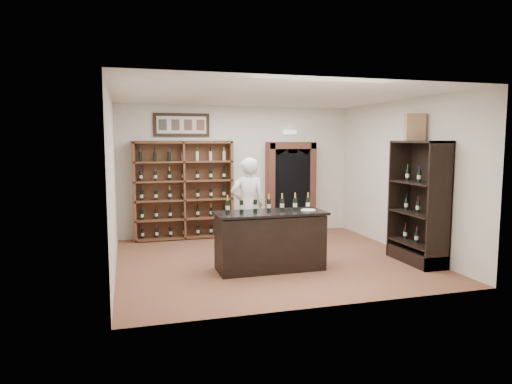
# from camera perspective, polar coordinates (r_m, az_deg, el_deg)

# --- Properties ---
(floor) EXTENTS (5.50, 5.50, 0.00)m
(floor) POSITION_cam_1_polar(r_m,az_deg,el_deg) (8.56, 1.80, -8.46)
(floor) COLOR brown
(floor) RESTS_ON ground
(ceiling) EXTENTS (5.50, 5.50, 0.00)m
(ceiling) POSITION_cam_1_polar(r_m,az_deg,el_deg) (8.31, 1.87, 11.96)
(ceiling) COLOR white
(ceiling) RESTS_ON wall_back
(wall_back) EXTENTS (5.50, 0.04, 3.00)m
(wall_back) POSITION_cam_1_polar(r_m,az_deg,el_deg) (10.70, -2.27, 2.68)
(wall_back) COLOR beige
(wall_back) RESTS_ON ground
(wall_left) EXTENTS (0.04, 5.00, 3.00)m
(wall_left) POSITION_cam_1_polar(r_m,az_deg,el_deg) (7.91, -17.50, 1.06)
(wall_left) COLOR beige
(wall_left) RESTS_ON ground
(wall_right) EXTENTS (0.04, 5.00, 3.00)m
(wall_right) POSITION_cam_1_polar(r_m,az_deg,el_deg) (9.51, 17.83, 1.90)
(wall_right) COLOR beige
(wall_right) RESTS_ON ground
(wine_shelf) EXTENTS (2.20, 0.38, 2.20)m
(wine_shelf) POSITION_cam_1_polar(r_m,az_deg,el_deg) (10.34, -9.05, 0.25)
(wine_shelf) COLOR brown
(wine_shelf) RESTS_ON ground
(framed_picture) EXTENTS (1.25, 0.04, 0.52)m
(framed_picture) POSITION_cam_1_polar(r_m,az_deg,el_deg) (10.43, -9.28, 8.27)
(framed_picture) COLOR black
(framed_picture) RESTS_ON wall_back
(arched_doorway) EXTENTS (1.17, 0.35, 2.17)m
(arched_doorway) POSITION_cam_1_polar(r_m,az_deg,el_deg) (10.93, 4.33, 0.84)
(arched_doorway) COLOR black
(arched_doorway) RESTS_ON ground
(emergency_light) EXTENTS (0.30, 0.10, 0.10)m
(emergency_light) POSITION_cam_1_polar(r_m,az_deg,el_deg) (10.97, 4.22, 7.46)
(emergency_light) COLOR white
(emergency_light) RESTS_ON wall_back
(tasting_counter) EXTENTS (1.88, 0.78, 1.00)m
(tasting_counter) POSITION_cam_1_polar(r_m,az_deg,el_deg) (7.83, 1.76, -6.15)
(tasting_counter) COLOR black
(tasting_counter) RESTS_ON ground
(counter_bottle_0) EXTENTS (0.07, 0.07, 0.30)m
(counter_bottle_0) POSITION_cam_1_polar(r_m,az_deg,el_deg) (7.60, -3.58, -1.83)
(counter_bottle_0) COLOR black
(counter_bottle_0) RESTS_ON tasting_counter
(counter_bottle_1) EXTENTS (0.07, 0.07, 0.30)m
(counter_bottle_1) POSITION_cam_1_polar(r_m,az_deg,el_deg) (7.66, -1.82, -1.76)
(counter_bottle_1) COLOR black
(counter_bottle_1) RESTS_ON tasting_counter
(counter_bottle_2) EXTENTS (0.07, 0.07, 0.30)m
(counter_bottle_2) POSITION_cam_1_polar(r_m,az_deg,el_deg) (7.72, -0.09, -1.70)
(counter_bottle_2) COLOR black
(counter_bottle_2) RESTS_ON tasting_counter
(counter_bottle_3) EXTENTS (0.07, 0.07, 0.30)m
(counter_bottle_3) POSITION_cam_1_polar(r_m,az_deg,el_deg) (7.79, 1.60, -1.63)
(counter_bottle_3) COLOR black
(counter_bottle_3) RESTS_ON tasting_counter
(counter_bottle_4) EXTENTS (0.07, 0.07, 0.30)m
(counter_bottle_4) POSITION_cam_1_polar(r_m,az_deg,el_deg) (7.86, 3.27, -1.56)
(counter_bottle_4) COLOR black
(counter_bottle_4) RESTS_ON tasting_counter
(counter_bottle_5) EXTENTS (0.07, 0.07, 0.30)m
(counter_bottle_5) POSITION_cam_1_polar(r_m,az_deg,el_deg) (7.95, 4.91, -1.49)
(counter_bottle_5) COLOR black
(counter_bottle_5) RESTS_ON tasting_counter
(counter_bottle_6) EXTENTS (0.07, 0.07, 0.30)m
(counter_bottle_6) POSITION_cam_1_polar(r_m,az_deg,el_deg) (8.03, 6.51, -1.42)
(counter_bottle_6) COLOR black
(counter_bottle_6) RESTS_ON tasting_counter
(side_cabinet) EXTENTS (0.48, 1.20, 2.20)m
(side_cabinet) POSITION_cam_1_polar(r_m,az_deg,el_deg) (8.74, 19.71, -3.47)
(side_cabinet) COLOR black
(side_cabinet) RESTS_ON ground
(shopkeeper) EXTENTS (0.71, 0.48, 1.88)m
(shopkeeper) POSITION_cam_1_polar(r_m,az_deg,el_deg) (8.88, -1.05, -1.74)
(shopkeeper) COLOR silver
(shopkeeper) RESTS_ON ground
(plate) EXTENTS (0.26, 0.26, 0.02)m
(plate) POSITION_cam_1_polar(r_m,az_deg,el_deg) (7.88, 6.56, -2.28)
(plate) COLOR beige
(plate) RESTS_ON tasting_counter
(wine_crate) EXTENTS (0.37, 0.23, 0.49)m
(wine_crate) POSITION_cam_1_polar(r_m,az_deg,el_deg) (8.80, 19.23, 7.68)
(wine_crate) COLOR #A57A57
(wine_crate) RESTS_ON side_cabinet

